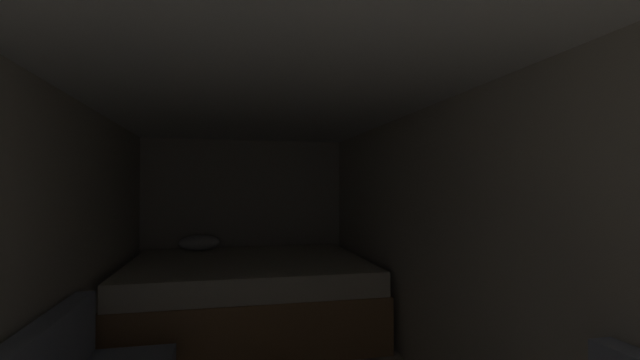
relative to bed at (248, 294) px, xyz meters
The scene contains 5 objects.
wall_back 1.19m from the bed, 89.73° to the left, with size 2.49×0.05×1.98m, color beige.
wall_left 2.16m from the bed, 126.13° to the right, with size 0.05×5.30×1.98m, color beige.
wall_right 2.17m from the bed, 53.66° to the right, with size 0.05×5.30×1.98m, color beige.
ceiling_slab 2.35m from the bed, 89.84° to the right, with size 2.49×5.30×0.05m, color white.
bed is the anchor object (origin of this frame).
Camera 1 is at (-0.23, -0.66, 1.38)m, focal length 23.63 mm.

